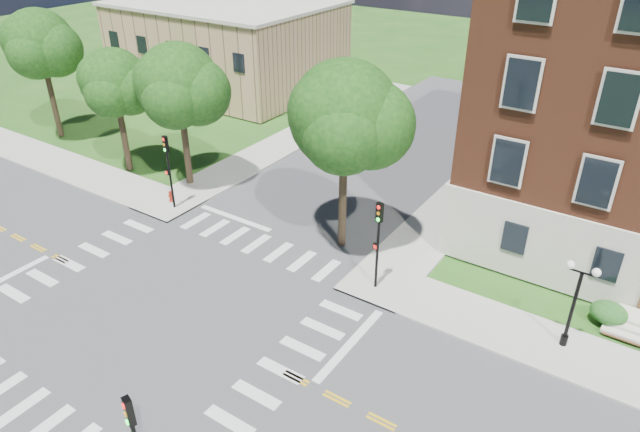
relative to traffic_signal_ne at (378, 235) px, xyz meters
The scene contains 16 objects.
ground 11.07m from the traffic_signal_ne, 136.70° to the right, with size 160.00×160.00×0.00m, color #205016.
road_ew 11.07m from the traffic_signal_ne, 136.70° to the right, with size 90.00×12.00×0.01m, color #3D3D3F.
road_ns 11.07m from the traffic_signal_ne, 136.70° to the right, with size 12.00×90.00×0.01m, color #3D3D3F.
sidewalk_ne 11.58m from the traffic_signal_ne, 46.62° to the left, with size 34.00×34.00×0.12m.
sidewalk_nw 24.67m from the traffic_signal_ne, 160.66° to the left, with size 34.00×34.00×0.12m.
crosswalk_east 7.96m from the traffic_signal_ne, 94.06° to the right, with size 2.20×10.20×0.02m, color silver, non-canonical shape.
stop_bar_east 5.44m from the traffic_signal_ne, 75.77° to the right, with size 0.40×5.50×0.00m, color silver.
secondary_building 37.43m from the traffic_signal_ne, 142.59° to the left, with size 20.40×15.40×8.30m.
tree_a 32.22m from the traffic_signal_ne, behind, with size 5.21×5.21×10.10m.
tree_b 22.13m from the traffic_signal_ne, behind, with size 4.49×4.49×8.68m.
tree_c 17.27m from the traffic_signal_ne, 168.03° to the left, with size 5.35×5.35×9.54m.
tree_d 6.32m from the traffic_signal_ne, 144.76° to the left, with size 5.70×5.70×10.51m.
traffic_signal_ne is the anchor object (origin of this frame).
traffic_signal_nw 14.75m from the traffic_signal_ne, behind, with size 0.36×0.41×4.80m.
twin_lamp_west 9.05m from the traffic_signal_ne, ahead, with size 1.36×0.36×4.23m.
fire_hydrant 15.75m from the traffic_signal_ne, behind, with size 0.35×0.35×0.75m.
Camera 1 is at (18.38, -13.78, 17.46)m, focal length 32.00 mm.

